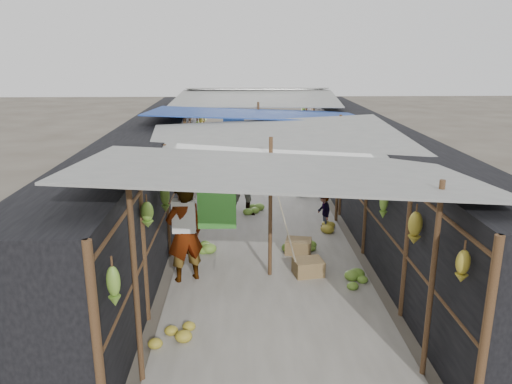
{
  "coord_description": "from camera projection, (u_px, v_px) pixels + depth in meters",
  "views": [
    {
      "loc": [
        -0.53,
        -5.48,
        4.04
      ],
      "look_at": [
        -0.22,
        4.29,
        1.25
      ],
      "focal_mm": 35.0,
      "sensor_mm": 36.0,
      "label": 1
    }
  ],
  "objects": [
    {
      "name": "ground",
      "position": [
        284.0,
        377.0,
        6.4
      ],
      "size": [
        80.0,
        80.0,
        0.0
      ],
      "primitive_type": "plane",
      "color": "#6B6356",
      "rests_on": "ground"
    },
    {
      "name": "aisle_slab",
      "position": [
        262.0,
        215.0,
        12.64
      ],
      "size": [
        3.6,
        16.0,
        0.02
      ],
      "primitive_type": "cube",
      "color": "#9E998E",
      "rests_on": "ground"
    },
    {
      "name": "stall_left",
      "position": [
        152.0,
        172.0,
        12.24
      ],
      "size": [
        1.4,
        15.0,
        2.3
      ],
      "primitive_type": "cube",
      "color": "black",
      "rests_on": "ground"
    },
    {
      "name": "stall_right",
      "position": [
        370.0,
        170.0,
        12.41
      ],
      "size": [
        1.4,
        15.0,
        2.3
      ],
      "primitive_type": "cube",
      "color": "black",
      "rests_on": "ground"
    },
    {
      "name": "crate_near",
      "position": [
        298.0,
        247.0,
        10.23
      ],
      "size": [
        0.59,
        0.51,
        0.31
      ],
      "primitive_type": "cube",
      "rotation": [
        0.0,
        0.0,
        -0.2
      ],
      "color": "olive",
      "rests_on": "ground"
    },
    {
      "name": "crate_mid",
      "position": [
        308.0,
        268.0,
        9.23
      ],
      "size": [
        0.59,
        0.51,
        0.32
      ],
      "primitive_type": "cube",
      "rotation": [
        0.0,
        0.0,
        0.18
      ],
      "color": "olive",
      "rests_on": "ground"
    },
    {
      "name": "crate_back",
      "position": [
        238.0,
        171.0,
        16.66
      ],
      "size": [
        0.49,
        0.44,
        0.26
      ],
      "primitive_type": "cube",
      "rotation": [
        0.0,
        0.0,
        -0.29
      ],
      "color": "olive",
      "rests_on": "ground"
    },
    {
      "name": "black_basin",
      "position": [
        288.0,
        172.0,
        16.76
      ],
      "size": [
        0.64,
        0.64,
        0.19
      ],
      "primitive_type": "cylinder",
      "color": "black",
      "rests_on": "ground"
    },
    {
      "name": "vendor_elderly",
      "position": [
        185.0,
        233.0,
        8.83
      ],
      "size": [
        0.79,
        0.68,
        1.82
      ],
      "primitive_type": "imported",
      "rotation": [
        0.0,
        0.0,
        3.59
      ],
      "color": "silver",
      "rests_on": "ground"
    },
    {
      "name": "shopper_blue",
      "position": [
        245.0,
        181.0,
        12.38
      ],
      "size": [
        0.9,
        0.7,
        1.83
      ],
      "primitive_type": "imported",
      "rotation": [
        0.0,
        0.0,
        0.01
      ],
      "color": "#215CA9",
      "rests_on": "ground"
    },
    {
      "name": "vendor_seated",
      "position": [
        324.0,
        210.0,
        11.65
      ],
      "size": [
        0.44,
        0.63,
        0.88
      ],
      "primitive_type": "imported",
      "rotation": [
        0.0,
        0.0,
        -1.37
      ],
      "color": "#47443D",
      "rests_on": "ground"
    },
    {
      "name": "market_canopy",
      "position": [
        262.0,
        119.0,
        12.31
      ],
      "size": [
        5.62,
        15.2,
        2.77
      ],
      "color": "brown",
      "rests_on": "ground"
    },
    {
      "name": "hanging_bananas",
      "position": [
        263.0,
        150.0,
        12.35
      ],
      "size": [
        3.95,
        14.28,
        0.84
      ],
      "color": "olive",
      "rests_on": "ground"
    },
    {
      "name": "floor_bananas",
      "position": [
        269.0,
        218.0,
        12.0
      ],
      "size": [
        3.78,
        10.79,
        0.34
      ],
      "color": "olive",
      "rests_on": "ground"
    }
  ]
}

